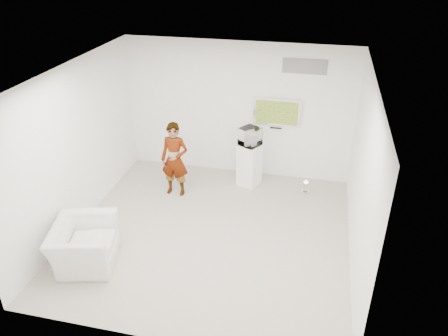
# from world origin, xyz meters

# --- Properties ---
(room) EXTENTS (5.01, 5.01, 3.00)m
(room) POSITION_xyz_m (0.00, 0.00, 1.50)
(room) COLOR #ACA69D
(room) RESTS_ON ground
(tv) EXTENTS (1.00, 0.08, 0.60)m
(tv) POSITION_xyz_m (0.85, 2.45, 1.55)
(tv) COLOR silver
(tv) RESTS_ON room
(logo_decal) EXTENTS (0.90, 0.02, 0.30)m
(logo_decal) POSITION_xyz_m (1.35, 2.49, 2.55)
(logo_decal) COLOR gray
(logo_decal) RESTS_ON room
(person) EXTENTS (0.59, 0.39, 1.59)m
(person) POSITION_xyz_m (-1.07, 1.23, 0.80)
(person) COLOR white
(person) RESTS_ON room
(armchair) EXTENTS (1.21, 1.32, 0.72)m
(armchair) POSITION_xyz_m (-1.84, -1.23, 0.36)
(armchair) COLOR white
(armchair) RESTS_ON room
(pedestal) EXTENTS (0.60, 0.60, 0.95)m
(pedestal) POSITION_xyz_m (0.37, 1.96, 0.48)
(pedestal) COLOR white
(pedestal) RESTS_ON room
(floor_uplight) EXTENTS (0.21, 0.21, 0.29)m
(floor_uplight) POSITION_xyz_m (1.62, 1.83, 0.15)
(floor_uplight) COLOR silver
(floor_uplight) RESTS_ON room
(vitrine) EXTENTS (0.52, 0.52, 0.38)m
(vitrine) POSITION_xyz_m (0.37, 1.96, 1.14)
(vitrine) COLOR white
(vitrine) RESTS_ON pedestal
(console) EXTENTS (0.16, 0.16, 0.24)m
(console) POSITION_xyz_m (0.37, 1.96, 1.07)
(console) COLOR white
(console) RESTS_ON pedestal
(wii_remote) EXTENTS (0.06, 0.13, 0.03)m
(wii_remote) POSITION_xyz_m (-0.82, 1.38, 1.43)
(wii_remote) COLOR white
(wii_remote) RESTS_ON person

